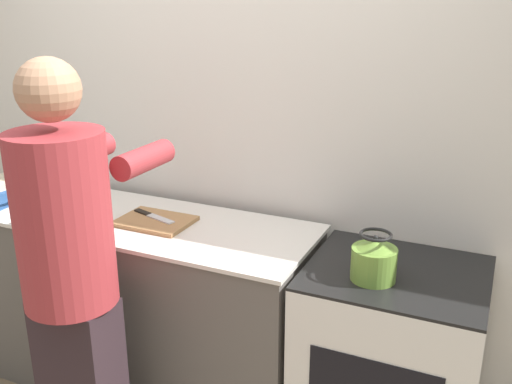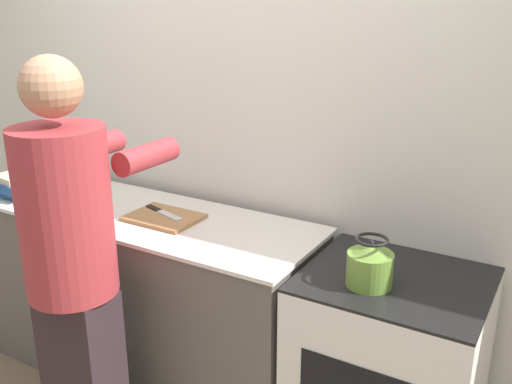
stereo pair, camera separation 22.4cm
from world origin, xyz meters
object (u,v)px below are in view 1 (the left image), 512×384
(cutting_board, at_px, (155,221))
(bowl_prep, at_px, (67,210))
(kettle, at_px, (374,260))
(knife, at_px, (153,216))
(person, at_px, (72,268))
(canister_jar, at_px, (41,172))
(oven, at_px, (388,368))

(cutting_board, relative_size, bowl_prep, 2.33)
(kettle, bearing_deg, knife, 174.26)
(person, bearing_deg, bowl_prep, 133.07)
(kettle, xyz_separation_m, bowl_prep, (-1.43, -0.04, -0.01))
(canister_jar, bearing_deg, cutting_board, -13.29)
(person, relative_size, kettle, 9.10)
(cutting_board, distance_m, knife, 0.04)
(canister_jar, bearing_deg, oven, -5.31)
(oven, xyz_separation_m, person, (-1.11, -0.56, 0.48))
(cutting_board, xyz_separation_m, bowl_prep, (-0.40, -0.12, 0.03))
(oven, bearing_deg, cutting_board, -178.83)
(cutting_board, bearing_deg, knife, 138.57)
(person, height_order, bowl_prep, person)
(person, relative_size, canister_jar, 11.04)
(knife, bearing_deg, canister_jar, -175.52)
(cutting_board, height_order, bowl_prep, bowl_prep)
(person, bearing_deg, knife, 91.78)
(bowl_prep, bearing_deg, canister_jar, 145.21)
(knife, bearing_deg, bowl_prep, -142.47)
(knife, xyz_separation_m, canister_jar, (-0.84, 0.18, 0.06))
(kettle, bearing_deg, person, -156.26)
(cutting_board, relative_size, kettle, 1.76)
(cutting_board, bearing_deg, person, -91.30)
(bowl_prep, relative_size, canister_jar, 0.92)
(canister_jar, bearing_deg, kettle, -8.56)
(person, distance_m, kettle, 1.13)
(knife, bearing_deg, cutting_board, -24.90)
(oven, relative_size, cutting_board, 2.67)
(oven, bearing_deg, bowl_prep, -174.68)
(person, distance_m, bowl_prep, 0.57)
(oven, height_order, bowl_prep, bowl_prep)
(cutting_board, relative_size, knife, 1.30)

